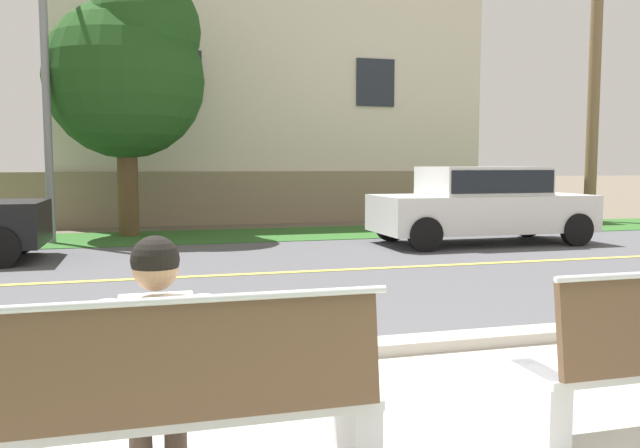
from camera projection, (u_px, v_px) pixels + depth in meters
ground_plane at (242, 260)px, 10.72m from camera, size 140.00×140.00×0.00m
curb_edge at (343, 350)px, 5.28m from camera, size 44.00×0.30×0.11m
street_asphalt at (257, 274)px, 9.27m from camera, size 52.00×8.00×0.01m
road_centre_line at (257, 274)px, 9.27m from camera, size 48.00×0.14×0.01m
far_verge_grass at (218, 236)px, 14.20m from camera, size 48.00×2.80×0.02m
bench_left at (173, 408)px, 2.95m from camera, size 1.97×0.48×1.01m
seated_person_white at (157, 353)px, 3.08m from camera, size 0.52×0.68×1.25m
car_white_far at (482, 201)px, 12.81m from camera, size 4.30×1.86×1.54m
streetlamp at (46, 40)px, 12.75m from camera, size 0.24×2.10×7.08m
shade_tree_left at (130, 68)px, 13.90m from camera, size 3.42×3.42×5.65m
garden_wall at (258, 198)px, 17.24m from camera, size 13.00×0.36×1.40m
house_across_street at (260, 93)px, 20.20m from camera, size 12.73×6.91×7.59m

